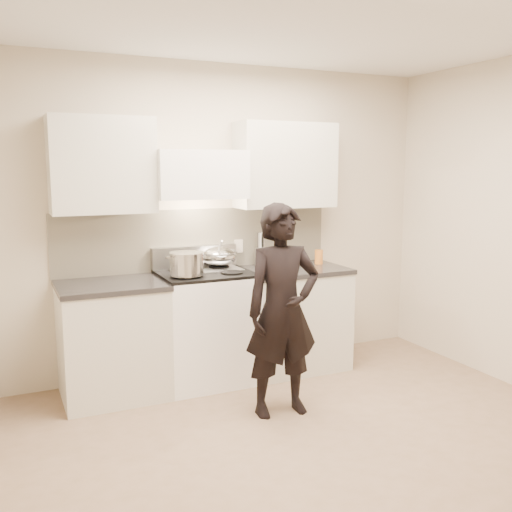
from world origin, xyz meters
The scene contains 11 objects.
ground_plane centered at (0.00, 0.00, 0.00)m, with size 4.00×4.00×0.00m, color #8C715B.
room_shell centered at (-0.06, 0.37, 1.60)m, with size 4.04×3.54×2.70m.
stove centered at (-0.30, 1.42, 0.47)m, with size 0.76×0.65×0.96m.
counter_right centered at (0.53, 1.43, 0.46)m, with size 0.92×0.67×0.92m.
counter_left centered at (-1.08, 1.43, 0.46)m, with size 0.82×0.67×0.92m.
wok centered at (-0.12, 1.57, 1.05)m, with size 0.32×0.39×0.26m.
stock_pot centered at (-0.50, 1.30, 1.05)m, with size 0.37×0.35×0.18m.
utensil_crock centered at (0.32, 1.65, 1.01)m, with size 0.11×0.11×0.30m.
spice_jar centered at (0.47, 1.56, 0.97)m, with size 0.04×0.04×0.10m.
oil_glass centered at (0.84, 1.50, 0.99)m, with size 0.08×0.08×0.13m.
person centered at (-0.01, 0.59, 0.78)m, with size 0.57×0.37×1.56m, color black.
Camera 1 is at (-1.86, -3.00, 1.81)m, focal length 40.00 mm.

